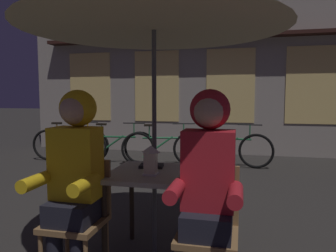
{
  "coord_description": "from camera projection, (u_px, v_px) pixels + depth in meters",
  "views": [
    {
      "loc": [
        0.69,
        -2.48,
        1.35
      ],
      "look_at": [
        0.0,
        0.49,
        1.07
      ],
      "focal_mm": 34.27,
      "sensor_mm": 36.0,
      "label": 1
    }
  ],
  "objects": [
    {
      "name": "cafe_table",
      "position": [
        155.0,
        184.0,
        2.63
      ],
      "size": [
        0.72,
        0.72,
        0.74
      ],
      "color": "#B2AD9E",
      "rests_on": "ground_plane"
    },
    {
      "name": "patio_umbrella",
      "position": [
        154.0,
        5.0,
        2.5
      ],
      "size": [
        2.1,
        2.1,
        2.31
      ],
      "color": "#4C4C51",
      "rests_on": "ground_plane"
    },
    {
      "name": "lantern",
      "position": [
        151.0,
        159.0,
        2.5
      ],
      "size": [
        0.11,
        0.11,
        0.23
      ],
      "color": "white",
      "rests_on": "cafe_table"
    },
    {
      "name": "chair_left",
      "position": [
        79.0,
        212.0,
        2.39
      ],
      "size": [
        0.4,
        0.4,
        0.87
      ],
      "color": "olive",
      "rests_on": "ground_plane"
    },
    {
      "name": "chair_right",
      "position": [
        208.0,
        224.0,
        2.17
      ],
      "size": [
        0.4,
        0.4,
        0.87
      ],
      "color": "olive",
      "rests_on": "ground_plane"
    },
    {
      "name": "person_left_hooded",
      "position": [
        74.0,
        167.0,
        2.3
      ],
      "size": [
        0.45,
        0.56,
        1.4
      ],
      "color": "black",
      "rests_on": "ground_plane"
    },
    {
      "name": "person_right_hooded",
      "position": [
        208.0,
        174.0,
        2.09
      ],
      "size": [
        0.45,
        0.56,
        1.4
      ],
      "color": "black",
      "rests_on": "ground_plane"
    },
    {
      "name": "shopfront_building",
      "position": [
        232.0,
        23.0,
        7.55
      ],
      "size": [
        10.0,
        0.93,
        6.2
      ],
      "color": "#9E9389",
      "rests_on": "ground_plane"
    },
    {
      "name": "bicycle_nearest",
      "position": [
        70.0,
        144.0,
        6.73
      ],
      "size": [
        1.68,
        0.23,
        0.84
      ],
      "color": "black",
      "rests_on": "ground_plane"
    },
    {
      "name": "bicycle_second",
      "position": [
        115.0,
        146.0,
        6.47
      ],
      "size": [
        1.68,
        0.21,
        0.84
      ],
      "color": "black",
      "rests_on": "ground_plane"
    },
    {
      "name": "bicycle_third",
      "position": [
        164.0,
        148.0,
        6.29
      ],
      "size": [
        1.64,
        0.44,
        0.84
      ],
      "color": "black",
      "rests_on": "ground_plane"
    },
    {
      "name": "bicycle_fourth",
      "position": [
        229.0,
        149.0,
        6.16
      ],
      "size": [
        1.68,
        0.17,
        0.84
      ],
      "color": "black",
      "rests_on": "ground_plane"
    },
    {
      "name": "book",
      "position": [
        151.0,
        166.0,
        2.77
      ],
      "size": [
        0.22,
        0.16,
        0.02
      ],
      "primitive_type": "cube",
      "rotation": [
        0.0,
        0.0,
        0.12
      ],
      "color": "black",
      "rests_on": "cafe_table"
    }
  ]
}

